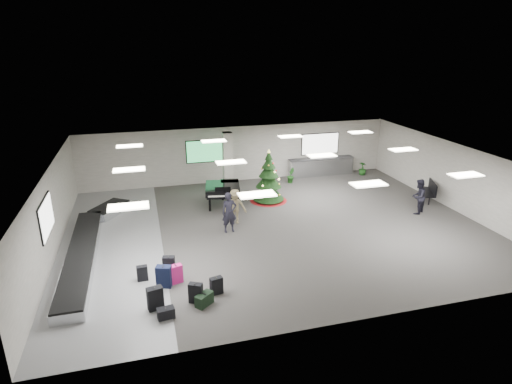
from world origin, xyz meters
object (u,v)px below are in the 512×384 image
object	(u,v)px
christmas_tree	(269,183)
potted_plant_right	(363,168)
traveler_a	(229,213)
pink_suitcase	(176,274)
traveler_bench	(418,197)
bench	(429,190)
traveler_b	(235,206)
grand_piano	(223,189)
baggage_carousel	(88,245)
service_counter	(321,167)
potted_plant_left	(291,175)

from	to	relation	value
christmas_tree	potted_plant_right	world-z (taller)	christmas_tree
traveler_a	christmas_tree	bearing A→B (deg)	45.95
pink_suitcase	traveler_bench	xyz separation A→B (m)	(11.68, 3.23, 0.52)
bench	traveler_bench	size ratio (longest dim) A/B	1.00
traveler_b	traveler_bench	xyz separation A→B (m)	(8.62, -1.18, 0.05)
christmas_tree	traveler_a	world-z (taller)	christmas_tree
bench	potted_plant_right	world-z (taller)	bench
grand_piano	potted_plant_right	world-z (taller)	grand_piano
traveler_bench	potted_plant_right	xyz separation A→B (m)	(0.52, 6.27, -0.44)
christmas_tree	baggage_carousel	bearing A→B (deg)	-158.31
baggage_carousel	service_counter	world-z (taller)	service_counter
baggage_carousel	service_counter	bearing A→B (deg)	27.67
baggage_carousel	traveler_b	size ratio (longest dim) A/B	6.09
service_counter	christmas_tree	distance (m)	5.53
potted_plant_left	potted_plant_right	world-z (taller)	potted_plant_left
service_counter	potted_plant_right	distance (m)	2.57
service_counter	grand_piano	world-z (taller)	grand_piano
traveler_a	traveler_bench	size ratio (longest dim) A/B	1.04
service_counter	christmas_tree	bearing A→B (deg)	-142.43
baggage_carousel	traveler_a	size ratio (longest dim) A/B	5.48
traveler_a	potted_plant_left	size ratio (longest dim) A/B	2.04
baggage_carousel	service_counter	size ratio (longest dim) A/B	2.40
service_counter	pink_suitcase	distance (m)	14.02
pink_suitcase	grand_piano	size ratio (longest dim) A/B	0.29
christmas_tree	service_counter	bearing A→B (deg)	37.57
grand_piano	potted_plant_right	distance (m)	9.70
pink_suitcase	grand_piano	distance (m)	7.31
baggage_carousel	potted_plant_left	xyz separation A→B (m)	(10.56, 5.85, 0.22)
bench	traveler_bench	bearing A→B (deg)	-116.02
service_counter	potted_plant_left	xyz separation A→B (m)	(-2.28, -0.89, -0.11)
grand_piano	traveler_bench	distance (m)	9.39
service_counter	traveler_bench	distance (m)	7.16
baggage_carousel	pink_suitcase	bearing A→B (deg)	-47.15
pink_suitcase	traveler_bench	size ratio (longest dim) A/B	0.40
service_counter	christmas_tree	world-z (taller)	christmas_tree
grand_piano	bench	size ratio (longest dim) A/B	1.40
baggage_carousel	christmas_tree	xyz separation A→B (m)	(8.47, 3.37, 0.72)
pink_suitcase	potted_plant_right	distance (m)	15.46
potted_plant_right	baggage_carousel	bearing A→B (deg)	-158.25
bench	traveler_a	xyz separation A→B (m)	(-10.70, -1.05, 0.31)
pink_suitcase	christmas_tree	size ratio (longest dim) A/B	0.25
bench	christmas_tree	bearing A→B (deg)	-171.17
service_counter	potted_plant_left	bearing A→B (deg)	-158.70
traveler_a	potted_plant_right	distance (m)	11.29
traveler_bench	christmas_tree	bearing A→B (deg)	-63.12
traveler_bench	potted_plant_right	size ratio (longest dim) A/B	2.09
potted_plant_left	traveler_a	bearing A→B (deg)	-130.43
potted_plant_left	potted_plant_right	bearing A→B (deg)	3.29
christmas_tree	traveler_a	distance (m)	4.19
service_counter	pink_suitcase	xyz separation A→B (m)	(-9.71, -10.11, -0.22)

